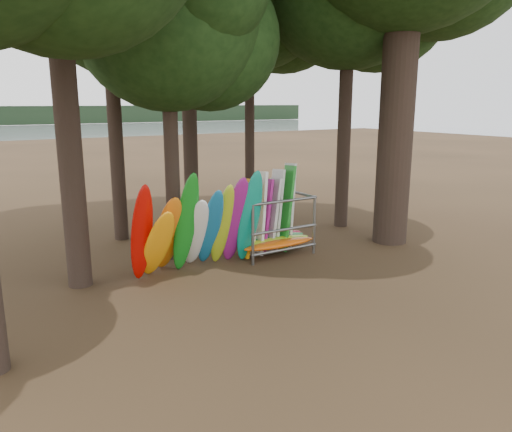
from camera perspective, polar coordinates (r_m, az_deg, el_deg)
ground at (r=14.45m, az=3.17°, el=-6.55°), size 120.00×120.00×0.00m
lake at (r=71.76m, az=-25.52°, el=7.81°), size 160.00×160.00×0.00m
oak_5 at (r=15.45m, az=-10.21°, el=21.65°), size 6.26×6.26×9.95m
kayak_row at (r=14.33m, az=-6.49°, el=-1.41°), size 4.06×2.06×3.15m
storage_rack at (r=16.11m, az=1.73°, el=-1.11°), size 3.02×1.50×2.86m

